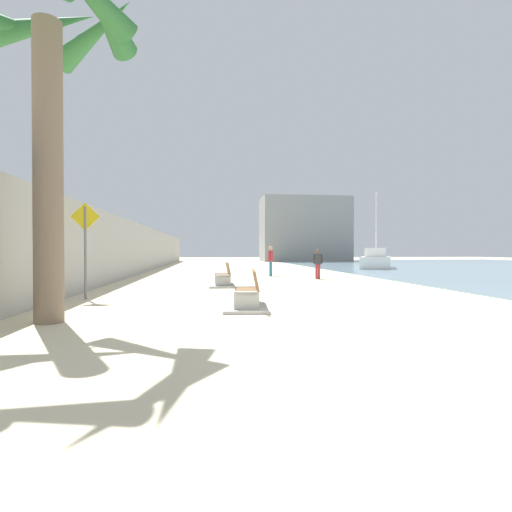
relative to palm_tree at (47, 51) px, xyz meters
The scene contains 10 objects.
ground_plane 18.96m from the palm_tree, 70.74° to the left, with size 120.00×120.00×0.00m, color beige.
seawall 17.64m from the palm_tree, 95.04° to the left, with size 0.80×64.00×3.13m, color #ADAAA3.
palm_tree is the anchor object (origin of this frame).
bench_near 6.87m from the palm_tree, 20.05° to the left, with size 1.28×2.19×0.98m.
bench_far 10.14m from the palm_tree, 64.19° to the left, with size 1.11×2.10×0.98m.
person_walking 15.91m from the palm_tree, 64.04° to the left, with size 0.32×0.47×1.71m.
person_standing 14.90m from the palm_tree, 52.02° to the left, with size 0.53×0.21×1.53m.
boat_outer 28.29m from the palm_tree, 53.11° to the left, with size 4.65×6.48×6.30m.
pedestrian_sign 5.39m from the palm_tree, 96.84° to the left, with size 0.85×0.08×2.90m.
harbor_building 48.02m from the palm_tree, 70.08° to the left, with size 12.00×6.00×8.82m, color gray.
Camera 1 is at (-2.74, -7.49, 1.46)m, focal length 27.52 mm.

